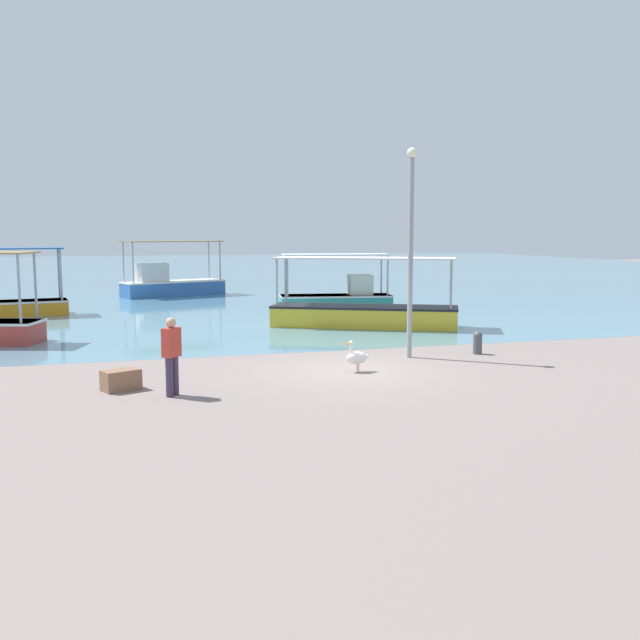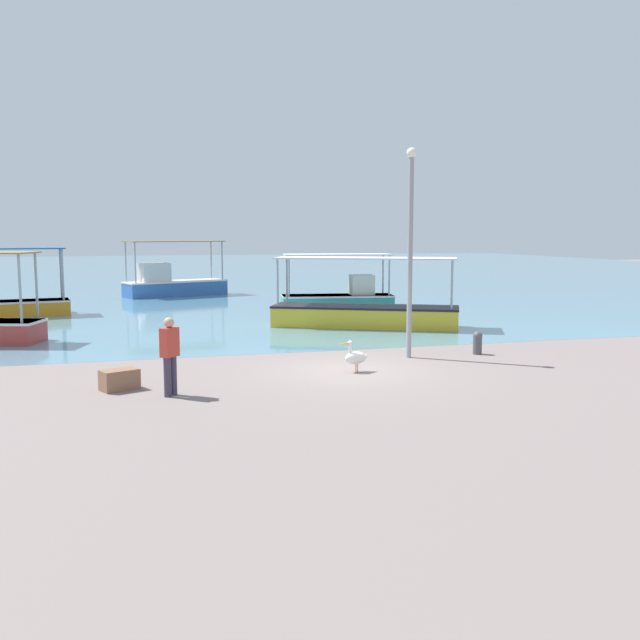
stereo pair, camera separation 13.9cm
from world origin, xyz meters
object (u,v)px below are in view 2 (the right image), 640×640
at_px(fishing_boat_far_right, 341,295).
at_px(fishing_boat_center, 172,283).
at_px(pelican, 356,357).
at_px(fishing_boat_near_right, 365,312).
at_px(cargo_crate, 120,380).
at_px(lamp_post, 410,241).
at_px(fisherman_standing, 170,354).
at_px(mooring_bollard, 478,342).
at_px(fishing_boat_outer, 6,303).

xyz_separation_m(fishing_boat_far_right, fishing_boat_center, (-7.12, 8.26, 0.15)).
bearing_deg(fishing_boat_center, pelican, -83.11).
height_order(fishing_boat_near_right, cargo_crate, fishing_boat_near_right).
relative_size(pelican, lamp_post, 0.14).
xyz_separation_m(fisherman_standing, cargo_crate, (-1.05, 0.90, -0.68)).
bearing_deg(fishing_boat_far_right, mooring_bollard, -90.52).
distance_m(lamp_post, cargo_crate, 8.60).
bearing_deg(fishing_boat_far_right, pelican, -106.20).
bearing_deg(pelican, fishing_boat_far_right, 73.80).
distance_m(fishing_boat_far_right, pelican, 15.48).
height_order(fishing_boat_center, fisherman_standing, fishing_boat_center).
relative_size(fishing_boat_center, fishing_boat_outer, 1.13).
xyz_separation_m(fishing_boat_far_right, cargo_crate, (-10.00, -15.38, -0.34)).
relative_size(fishing_boat_center, pelican, 7.24).
bearing_deg(fishing_boat_far_right, fishing_boat_center, 130.75).
distance_m(fishing_boat_center, fisherman_standing, 24.60).
bearing_deg(fishing_boat_far_right, cargo_crate, -123.05).
relative_size(fishing_boat_center, fishing_boat_near_right, 0.85).
height_order(fishing_boat_near_right, fisherman_standing, fishing_boat_near_right).
bearing_deg(fishing_boat_near_right, pelican, -111.03).
bearing_deg(cargo_crate, lamp_post, 14.99).
xyz_separation_m(fishing_boat_outer, pelican, (10.15, -15.34, -0.15)).
distance_m(fishing_boat_far_right, mooring_bollard, 13.35).
relative_size(mooring_bollard, fisherman_standing, 0.39).
distance_m(fishing_boat_far_right, fishing_boat_near_right, 6.94).
relative_size(lamp_post, mooring_bollard, 8.64).
distance_m(fishing_boat_outer, pelican, 18.40).
xyz_separation_m(fishing_boat_far_right, lamp_post, (-2.22, -13.29, 2.66)).
relative_size(pelican, cargo_crate, 1.02).
bearing_deg(fishing_boat_far_right, fishing_boat_near_right, -100.21).
bearing_deg(fishing_boat_outer, fishing_boat_near_right, -28.90).
xyz_separation_m(fishing_boat_near_right, pelican, (-3.09, -8.03, -0.17)).
distance_m(fishing_boat_outer, mooring_bollard, 19.93).
relative_size(fishing_boat_center, cargo_crate, 7.36).
bearing_deg(cargo_crate, fishing_boat_outer, 105.74).
bearing_deg(fisherman_standing, fishing_boat_far_right, 61.17).
bearing_deg(cargo_crate, fishing_boat_near_right, 44.24).
xyz_separation_m(fishing_boat_outer, fisherman_standing, (5.52, -16.75, 0.38)).
bearing_deg(mooring_bollard, fishing_boat_outer, 136.08).
distance_m(fishing_boat_near_right, fisherman_standing, 12.21).
bearing_deg(fishing_boat_near_right, fishing_boat_far_right, 79.79).
xyz_separation_m(lamp_post, mooring_bollard, (2.10, -0.05, -2.88)).
distance_m(fishing_boat_near_right, mooring_bollard, 6.61).
relative_size(lamp_post, fisherman_standing, 3.40).
xyz_separation_m(fishing_boat_center, cargo_crate, (-2.89, -23.63, -0.49)).
xyz_separation_m(fishing_boat_near_right, fishing_boat_outer, (-13.24, 7.31, -0.02)).
relative_size(fisherman_standing, cargo_crate, 2.13).
height_order(lamp_post, cargo_crate, lamp_post).
height_order(mooring_bollard, fisherman_standing, fisherman_standing).
bearing_deg(lamp_post, fishing_boat_far_right, 80.51).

